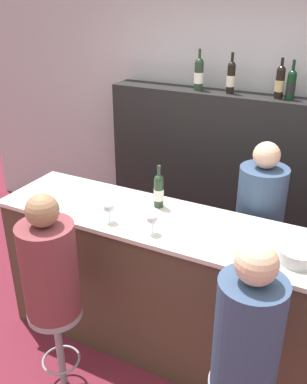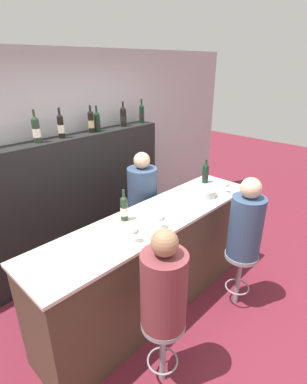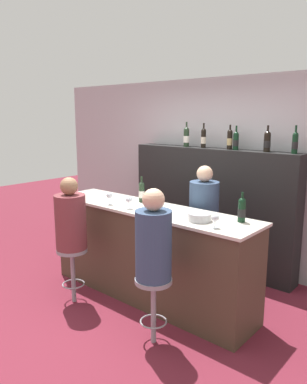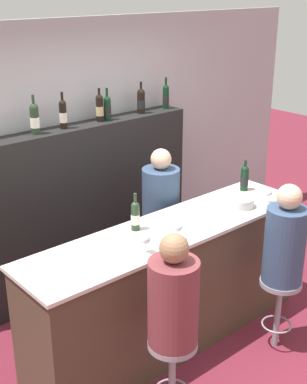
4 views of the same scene
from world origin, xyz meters
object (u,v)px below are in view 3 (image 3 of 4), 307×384
Objects in this scene: bar_stool_right at (153,293)px; wine_bottle_counter_0 at (142,192)px; wine_glass_0 at (109,196)px; bartender at (203,235)px; wine_bottle_backbar_2 at (230,139)px; wine_bottle_backbar_1 at (203,138)px; metal_bowl at (200,217)px; wine_bottle_backbar_5 at (295,143)px; wine_bottle_counter_1 at (242,210)px; wine_bottle_backbar_4 at (267,141)px; wine_bottle_backbar_3 at (236,140)px; wine_glass_2 at (215,219)px; guest_seated_left at (71,219)px; wine_bottle_backbar_0 at (186,137)px; wine_glass_1 at (129,200)px; guest_seated_right at (153,241)px; bar_stool_left at (72,261)px.

wine_bottle_counter_0 is at bearing 137.75° from bar_stool_right.
bartender is at bearing 42.59° from wine_glass_0.
wine_bottle_backbar_1 is at bearing 180.00° from wine_bottle_backbar_2.
metal_bowl reaches higher than bar_stool_right.
wine_glass_0 is 1.34m from bar_stool_right.
wine_bottle_counter_0 is 0.95× the size of wine_bottle_backbar_5.
wine_bottle_backbar_4 is at bearing 104.53° from wine_bottle_counter_1.
bartender is at bearing -87.87° from wine_bottle_backbar_3.
wine_bottle_backbar_3 is 2.35× the size of wine_glass_2.
wine_bottle_backbar_3 is 1.31m from bartender.
metal_bowl is (0.48, -1.38, -0.67)m from wine_bottle_backbar_2.
wine_glass_2 is (0.63, -1.49, -0.60)m from wine_bottle_backbar_3.
guest_seated_left reaches higher than wine_glass_2.
wine_glass_1 is at bearing -78.01° from wine_bottle_backbar_0.
guest_seated_right is at bearing -103.79° from wine_bottle_backbar_5.
wine_bottle_backbar_3 is at bearing -0.00° from wine_bottle_backbar_1.
bar_stool_right is at bearing 0.00° from guest_seated_left.
wine_bottle_counter_0 is 2.13× the size of wine_glass_0.
wine_bottle_counter_1 is 0.88× the size of wine_bottle_backbar_1.
wine_glass_2 is (-0.12, -1.49, -0.61)m from wine_bottle_backbar_5.
bar_stool_right is at bearing -22.98° from wine_glass_0.
wine_bottle_backbar_5 is 0.51× the size of bar_stool_right.
guest_seated_left reaches higher than metal_bowl.
wine_glass_2 is at bearing -46.43° from wine_bottle_backbar_0.
wine_bottle_counter_0 reaches higher than bar_stool_right.
bar_stool_left is at bearing -157.08° from metal_bowl.
wine_bottle_counter_0 is 1.27m from wine_glass_2.
wine_bottle_backbar_0 is at bearing 85.81° from bar_stool_left.
wine_bottle_backbar_0 is at bearing 85.81° from guest_seated_left.
wine_glass_0 is at bearing -128.89° from wine_bottle_backbar_4.
wine_bottle_backbar_0 is 2.34m from bar_stool_left.
guest_seated_left is at bearing -135.51° from wine_glass_1.
guest_seated_right is at bearing -128.07° from wine_glass_2.
wine_bottle_backbar_2 is 2.25× the size of wine_glass_1.
wine_glass_1 is 0.18× the size of guest_seated_left.
bar_stool_right is at bearing -118.72° from wine_bottle_counter_1.
wine_bottle_backbar_4 is 1.41× the size of metal_bowl.
wine_bottle_backbar_1 is 1.96m from wine_glass_2.
wine_bottle_backbar_3 is at bearing -0.00° from wine_bottle_backbar_0.
wine_bottle_backbar_3 is (-0.72, 1.14, 0.57)m from wine_bottle_counter_1.
wine_glass_1 is 0.22× the size of bar_stool_right.
wine_bottle_backbar_4 is at bearing -0.00° from wine_bottle_backbar_0.
wine_bottle_backbar_4 is 0.50× the size of bar_stool_right.
wine_bottle_backbar_5 reaches higher than bar_stool_right.
wine_bottle_backbar_0 is 1.52× the size of metal_bowl.
metal_bowl is (0.89, -1.38, -0.67)m from wine_bottle_backbar_1.
bar_stool_left is at bearing -128.59° from bartender.
guest_seated_right is (1.06, -0.45, -0.18)m from wine_glass_0.
guest_seated_right reaches higher than wine_bottle_counter_0.
wine_bottle_backbar_5 reaches higher than wine_glass_1.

